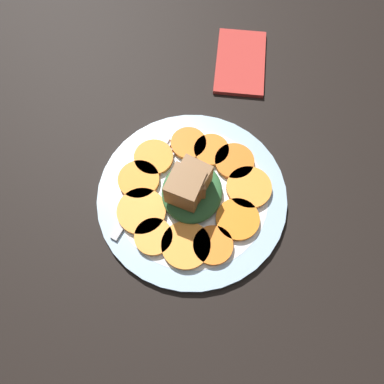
# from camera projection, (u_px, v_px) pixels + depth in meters

# --- Properties ---
(table_slab) EXTENTS (1.20, 1.20, 0.02)m
(table_slab) POSITION_uv_depth(u_px,v_px,m) (192.00, 200.00, 0.59)
(table_slab) COLOR black
(table_slab) RESTS_ON ground
(plate) EXTENTS (0.29, 0.29, 0.01)m
(plate) POSITION_uv_depth(u_px,v_px,m) (192.00, 196.00, 0.58)
(plate) COLOR #99B7D1
(plate) RESTS_ON table_slab
(carrot_slice_0) EXTENTS (0.06, 0.06, 0.01)m
(carrot_slice_0) POSITION_uv_depth(u_px,v_px,m) (154.00, 237.00, 0.54)
(carrot_slice_0) COLOR #F99539
(carrot_slice_0) RESTS_ON plate
(carrot_slice_1) EXTENTS (0.07, 0.07, 0.01)m
(carrot_slice_1) POSITION_uv_depth(u_px,v_px,m) (189.00, 245.00, 0.54)
(carrot_slice_1) COLOR orange
(carrot_slice_1) RESTS_ON plate
(carrot_slice_2) EXTENTS (0.06, 0.06, 0.01)m
(carrot_slice_2) POSITION_uv_depth(u_px,v_px,m) (213.00, 245.00, 0.54)
(carrot_slice_2) COLOR orange
(carrot_slice_2) RESTS_ON plate
(carrot_slice_3) EXTENTS (0.07, 0.07, 0.01)m
(carrot_slice_3) POSITION_uv_depth(u_px,v_px,m) (238.00, 219.00, 0.55)
(carrot_slice_3) COLOR orange
(carrot_slice_3) RESTS_ON plate
(carrot_slice_4) EXTENTS (0.07, 0.07, 0.01)m
(carrot_slice_4) POSITION_uv_depth(u_px,v_px,m) (249.00, 188.00, 0.57)
(carrot_slice_4) COLOR orange
(carrot_slice_4) RESTS_ON plate
(carrot_slice_5) EXTENTS (0.06, 0.06, 0.01)m
(carrot_slice_5) POSITION_uv_depth(u_px,v_px,m) (234.00, 161.00, 0.59)
(carrot_slice_5) COLOR orange
(carrot_slice_5) RESTS_ON plate
(carrot_slice_6) EXTENTS (0.06, 0.06, 0.01)m
(carrot_slice_6) POSITION_uv_depth(u_px,v_px,m) (211.00, 150.00, 0.60)
(carrot_slice_6) COLOR orange
(carrot_slice_6) RESTS_ON plate
(carrot_slice_7) EXTENTS (0.06, 0.06, 0.01)m
(carrot_slice_7) POSITION_uv_depth(u_px,v_px,m) (189.00, 143.00, 0.60)
(carrot_slice_7) COLOR orange
(carrot_slice_7) RESTS_ON plate
(carrot_slice_8) EXTENTS (0.06, 0.06, 0.01)m
(carrot_slice_8) POSITION_uv_depth(u_px,v_px,m) (154.00, 158.00, 0.59)
(carrot_slice_8) COLOR orange
(carrot_slice_8) RESTS_ON plate
(carrot_slice_9) EXTENTS (0.06, 0.06, 0.01)m
(carrot_slice_9) POSITION_uv_depth(u_px,v_px,m) (139.00, 180.00, 0.58)
(carrot_slice_9) COLOR orange
(carrot_slice_9) RESTS_ON plate
(carrot_slice_10) EXTENTS (0.07, 0.07, 0.01)m
(carrot_slice_10) POSITION_uv_depth(u_px,v_px,m) (141.00, 211.00, 0.56)
(carrot_slice_10) COLOR orange
(carrot_slice_10) RESTS_ON plate
(center_pile) EXTENTS (0.10, 0.09, 0.07)m
(center_pile) POSITION_uv_depth(u_px,v_px,m) (190.00, 188.00, 0.55)
(center_pile) COLOR #2D6033
(center_pile) RESTS_ON plate
(fork) EXTENTS (0.18, 0.08, 0.00)m
(fork) POSITION_uv_depth(u_px,v_px,m) (147.00, 185.00, 0.58)
(fork) COLOR #B2B2B7
(fork) RESTS_ON plate
(napkin) EXTENTS (0.15, 0.09, 0.01)m
(napkin) POSITION_uv_depth(u_px,v_px,m) (240.00, 62.00, 0.68)
(napkin) COLOR #B2332D
(napkin) RESTS_ON table_slab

